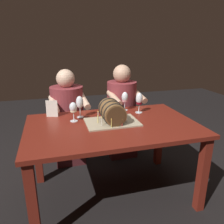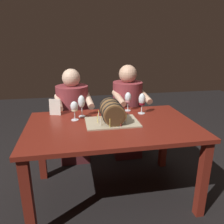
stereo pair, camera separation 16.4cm
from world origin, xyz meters
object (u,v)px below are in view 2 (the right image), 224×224
wine_glass_white (74,107)px  person_seated_right (127,115)px  wine_glass_empty (82,102)px  menu_card (55,107)px  wine_glass_red (142,100)px  person_seated_left (74,119)px  dining_table (112,134)px  barrel_cake (112,113)px  wine_glass_rose (128,98)px

wine_glass_white → person_seated_right: 0.93m
wine_glass_empty → person_seated_right: (0.58, 0.50, -0.33)m
wine_glass_empty → menu_card: (-0.26, 0.09, -0.06)m
wine_glass_red → person_seated_left: (-0.67, 0.51, -0.33)m
dining_table → wine_glass_red: wine_glass_red is taller
menu_card → person_seated_right: person_seated_right is taller
barrel_cake → person_seated_left: person_seated_left is taller
wine_glass_empty → person_seated_right: bearing=40.7°
barrel_cake → person_seated_right: 0.83m
dining_table → menu_card: bearing=145.5°
dining_table → barrel_cake: size_ratio=3.18×
barrel_cake → menu_card: barrel_cake is taller
wine_glass_white → menu_card: size_ratio=1.11×
barrel_cake → person_seated_left: 0.84m
person_seated_left → person_seated_right: 0.66m
wine_glass_red → dining_table: bearing=-145.5°
wine_glass_empty → person_seated_right: size_ratio=0.18×
wine_glass_rose → dining_table: bearing=-123.5°
wine_glass_red → menu_card: (-0.85, 0.11, -0.06)m
barrel_cake → wine_glass_empty: wine_glass_empty is taller
person_seated_right → dining_table: bearing=-113.8°
wine_glass_empty → dining_table: bearing=-45.7°
wine_glass_empty → wine_glass_white: bearing=-128.2°
menu_card → person_seated_right: (0.83, 0.40, -0.26)m
wine_glass_white → person_seated_right: person_seated_right is taller
dining_table → menu_card: 0.63m
wine_glass_rose → menu_card: 0.74m
wine_glass_white → person_seated_left: bearing=91.2°
wine_glass_empty → person_seated_left: person_seated_left is taller
person_seated_right → wine_glass_red: bearing=-88.3°
wine_glass_white → menu_card: wine_glass_white is taller
wine_glass_empty → menu_card: 0.28m
wine_glass_rose → wine_glass_empty: wine_glass_empty is taller
wine_glass_empty → menu_card: wine_glass_empty is taller
wine_glass_red → person_seated_right: size_ratio=0.18×
wine_glass_rose → barrel_cake: bearing=-125.4°
wine_glass_empty → wine_glass_red: bearing=-1.5°
wine_glass_red → wine_glass_rose: wine_glass_red is taller
dining_table → wine_glass_rose: bearing=56.5°
dining_table → wine_glass_empty: bearing=134.3°
dining_table → wine_glass_empty: 0.43m
menu_card → person_seated_left: bearing=83.1°
wine_glass_rose → wine_glass_empty: 0.49m
barrel_cake → wine_glass_white: size_ratio=2.61×
dining_table → person_seated_right: person_seated_right is taller
barrel_cake → wine_glass_white: bearing=158.3°
barrel_cake → wine_glass_rose: 0.39m
barrel_cake → person_seated_left: (-0.34, 0.71, -0.28)m
wine_glass_white → person_seated_left: person_seated_left is taller
dining_table → barrel_cake: (0.01, 0.03, 0.19)m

